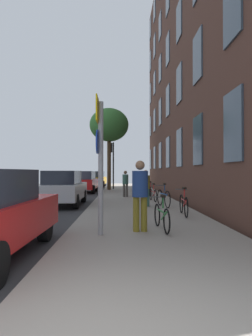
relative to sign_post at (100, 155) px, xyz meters
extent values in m
plane|color=#332D28|center=(-2.26, 10.53, -1.99)|extent=(41.80, 41.80, 0.00)
cube|color=#2D2D30|center=(-4.36, 10.53, -1.98)|extent=(7.00, 38.00, 0.01)
cube|color=gray|center=(1.24, 10.53, -1.93)|extent=(4.20, 38.00, 0.12)
cube|color=#513328|center=(3.84, 10.03, 6.84)|extent=(0.50, 27.00, 17.66)
cube|color=#384756|center=(3.56, 1.10, 0.85)|extent=(0.06, 1.27, 1.96)
cube|color=#384756|center=(3.56, 4.67, 0.85)|extent=(0.06, 1.27, 1.96)
cube|color=#384756|center=(3.56, 8.24, 0.85)|extent=(0.06, 1.27, 1.96)
cube|color=#384756|center=(3.56, 11.81, 0.85)|extent=(0.06, 1.27, 1.96)
cube|color=#384756|center=(3.56, 15.38, 0.85)|extent=(0.06, 1.27, 1.96)
cube|color=#384756|center=(3.56, 18.95, 0.85)|extent=(0.06, 1.27, 1.96)
cube|color=#384756|center=(3.56, 22.53, 0.85)|extent=(0.06, 1.27, 1.96)
cube|color=#384756|center=(3.56, 1.10, 4.18)|extent=(0.06, 1.27, 1.96)
cube|color=#384756|center=(3.56, 4.67, 4.18)|extent=(0.06, 1.27, 1.96)
cube|color=#384756|center=(3.56, 8.24, 4.18)|extent=(0.06, 1.27, 1.96)
cube|color=#384756|center=(3.56, 11.81, 4.18)|extent=(0.06, 1.27, 1.96)
cube|color=#384756|center=(3.56, 15.38, 4.18)|extent=(0.06, 1.27, 1.96)
cube|color=#384756|center=(3.56, 18.95, 4.18)|extent=(0.06, 1.27, 1.96)
cube|color=#384756|center=(3.56, 22.53, 4.18)|extent=(0.06, 1.27, 1.96)
cube|color=#384756|center=(3.56, 8.24, 7.51)|extent=(0.06, 1.27, 1.96)
cube|color=#384756|center=(3.56, 11.81, 7.51)|extent=(0.06, 1.27, 1.96)
cube|color=#384756|center=(3.56, 15.38, 7.51)|extent=(0.06, 1.27, 1.96)
cube|color=#384756|center=(3.56, 18.95, 7.51)|extent=(0.06, 1.27, 1.96)
cube|color=#384756|center=(3.56, 22.53, 7.51)|extent=(0.06, 1.27, 1.96)
cube|color=#384756|center=(3.56, 15.38, 10.84)|extent=(0.06, 1.27, 1.96)
cube|color=#384756|center=(3.56, 18.95, 10.84)|extent=(0.06, 1.27, 1.96)
cube|color=#384756|center=(3.56, 22.53, 10.84)|extent=(0.06, 1.27, 1.96)
cube|color=#384756|center=(3.56, 18.95, 14.18)|extent=(0.06, 1.27, 1.96)
cube|color=#384756|center=(3.56, 22.53, 14.18)|extent=(0.06, 1.27, 1.96)
cylinder|color=gray|center=(0.02, 0.00, -0.32)|extent=(0.12, 0.12, 3.10)
cube|color=yellow|center=(-0.06, 0.00, 1.05)|extent=(0.03, 0.60, 0.60)
cylinder|color=#14339E|center=(-0.06, 0.00, 0.30)|extent=(0.03, 0.56, 0.56)
cylinder|color=black|center=(-0.10, 17.95, 0.12)|extent=(0.12, 0.12, 3.97)
cube|color=black|center=(-0.28, 17.95, 1.66)|extent=(0.20, 0.24, 0.80)
sphere|color=#4B0707|center=(-0.39, 17.95, 1.92)|extent=(0.16, 0.16, 0.16)
sphere|color=orange|center=(-0.39, 17.95, 1.66)|extent=(0.16, 0.16, 0.16)
sphere|color=#083E11|center=(-0.39, 17.95, 1.40)|extent=(0.16, 0.16, 0.16)
cylinder|color=#4C3823|center=(-0.42, 16.89, 0.30)|extent=(0.31, 0.31, 4.34)
ellipsoid|color=#387533|center=(-0.42, 16.89, 3.43)|extent=(3.19, 3.19, 2.71)
torus|color=black|center=(1.48, 1.04, -1.56)|extent=(0.09, 0.61, 0.61)
torus|color=black|center=(1.57, 0.01, -1.56)|extent=(0.09, 0.61, 0.61)
cylinder|color=#267233|center=(1.52, 0.53, -1.40)|extent=(0.12, 0.87, 0.04)
cylinder|color=#267233|center=(1.54, 0.27, -1.47)|extent=(0.09, 0.53, 0.29)
cylinder|color=#267233|center=(1.53, 0.37, -1.16)|extent=(0.04, 0.04, 0.28)
cube|color=black|center=(1.53, 0.37, -1.00)|extent=(0.10, 0.24, 0.06)
cylinder|color=#4C4C4C|center=(1.48, 1.04, -1.08)|extent=(0.42, 0.07, 0.03)
torus|color=black|center=(2.64, 3.45, -1.53)|extent=(0.08, 0.67, 0.67)
torus|color=black|center=(2.57, 2.41, -1.53)|extent=(0.08, 0.67, 0.67)
cylinder|color=#B21E1E|center=(2.61, 2.93, -1.35)|extent=(0.10, 0.89, 0.04)
cylinder|color=#B21E1E|center=(2.59, 2.67, -1.43)|extent=(0.08, 0.54, 0.29)
cylinder|color=#B21E1E|center=(2.60, 2.77, -1.10)|extent=(0.04, 0.04, 0.28)
cube|color=black|center=(2.60, 2.77, -0.94)|extent=(0.10, 0.24, 0.06)
cylinder|color=#4C4C4C|center=(2.64, 3.45, -1.02)|extent=(0.42, 0.06, 0.03)
torus|color=black|center=(2.21, 5.79, -1.52)|extent=(0.16, 0.69, 0.70)
torus|color=black|center=(2.38, 4.86, -1.52)|extent=(0.16, 0.69, 0.70)
cylinder|color=#194C99|center=(2.29, 5.33, -1.33)|extent=(0.19, 0.80, 0.04)
cylinder|color=#194C99|center=(2.34, 5.09, -1.41)|extent=(0.13, 0.49, 0.27)
cylinder|color=#194C99|center=(2.32, 5.19, -1.07)|extent=(0.04, 0.04, 0.28)
cube|color=black|center=(2.32, 5.19, -0.91)|extent=(0.10, 0.24, 0.06)
cylinder|color=#4C4C4C|center=(2.21, 5.79, -0.99)|extent=(0.42, 0.11, 0.03)
torus|color=black|center=(2.07, 8.24, -1.57)|extent=(0.11, 0.60, 0.60)
torus|color=black|center=(2.18, 7.21, -1.57)|extent=(0.11, 0.60, 0.60)
cylinder|color=#B21E1E|center=(2.13, 7.73, -1.40)|extent=(0.14, 0.87, 0.04)
cylinder|color=#B21E1E|center=(2.15, 7.47, -1.48)|extent=(0.10, 0.53, 0.29)
cylinder|color=#B21E1E|center=(2.14, 7.57, -1.16)|extent=(0.04, 0.04, 0.28)
cube|color=black|center=(2.14, 7.57, -1.00)|extent=(0.10, 0.24, 0.06)
cylinder|color=#4C4C4C|center=(2.07, 8.24, -1.08)|extent=(0.42, 0.08, 0.03)
torus|color=black|center=(2.27, 10.63, -1.56)|extent=(0.08, 0.62, 0.62)
torus|color=black|center=(2.21, 9.62, -1.56)|extent=(0.08, 0.62, 0.62)
cylinder|color=#B21E1E|center=(2.24, 10.13, -1.39)|extent=(0.10, 0.86, 0.04)
cylinder|color=#B21E1E|center=(2.22, 9.87, -1.47)|extent=(0.08, 0.52, 0.28)
cylinder|color=#B21E1E|center=(2.23, 9.98, -1.15)|extent=(0.04, 0.04, 0.28)
cube|color=black|center=(2.23, 9.98, -0.99)|extent=(0.10, 0.24, 0.06)
cylinder|color=#4C4C4C|center=(2.27, 10.63, -1.07)|extent=(0.42, 0.06, 0.03)
torus|color=black|center=(1.54, 13.04, -1.55)|extent=(0.17, 0.64, 0.64)
torus|color=black|center=(1.34, 12.01, -1.55)|extent=(0.17, 0.64, 0.64)
cylinder|color=#194C99|center=(1.44, 12.53, -1.37)|extent=(0.22, 0.89, 0.04)
cylinder|color=#194C99|center=(1.39, 12.27, -1.45)|extent=(0.15, 0.54, 0.29)
cylinder|color=#194C99|center=(1.41, 12.37, -1.13)|extent=(0.04, 0.04, 0.28)
cube|color=black|center=(1.41, 12.37, -0.97)|extent=(0.10, 0.24, 0.06)
cylinder|color=#4C4C4C|center=(1.54, 13.04, -1.05)|extent=(0.42, 0.11, 0.03)
cylinder|color=olive|center=(0.87, 0.37, -1.44)|extent=(0.16, 0.16, 0.85)
cylinder|color=olive|center=(1.06, 0.37, -1.44)|extent=(0.16, 0.16, 0.85)
cylinder|color=navy|center=(0.97, 0.37, -0.70)|extent=(0.48, 0.48, 0.64)
sphere|color=#936B4C|center=(0.97, 0.37, -0.24)|extent=(0.23, 0.23, 0.23)
cylinder|color=#33594C|center=(1.48, 5.52, -1.49)|extent=(0.14, 0.14, 0.75)
cylinder|color=#33594C|center=(1.65, 5.52, -1.49)|extent=(0.14, 0.14, 0.75)
cylinder|color=olive|center=(1.57, 5.52, -0.84)|extent=(0.43, 0.43, 0.56)
sphere|color=#936B4C|center=(1.57, 5.52, -0.43)|extent=(0.20, 0.20, 0.20)
cylinder|color=#4C4742|center=(0.71, 10.14, -1.49)|extent=(0.14, 0.14, 0.75)
cylinder|color=#4C4742|center=(0.87, 10.14, -1.49)|extent=(0.14, 0.14, 0.75)
cylinder|color=#33594C|center=(0.79, 10.14, -0.84)|extent=(0.45, 0.45, 0.56)
sphere|color=brown|center=(0.79, 10.14, -0.44)|extent=(0.20, 0.20, 0.20)
cylinder|color=black|center=(-1.22, -0.14, -1.66)|extent=(0.22, 0.64, 0.64)
cube|color=#B7B7BC|center=(-2.17, 6.86, -1.31)|extent=(1.72, 4.13, 0.70)
cube|color=#1E232D|center=(-2.17, 6.65, -0.66)|extent=(1.44, 2.31, 0.60)
cylinder|color=black|center=(-2.94, 8.18, -1.66)|extent=(0.22, 0.64, 0.64)
cylinder|color=black|center=(-1.40, 8.18, -1.66)|extent=(0.22, 0.64, 0.64)
cylinder|color=black|center=(-2.94, 5.54, -1.66)|extent=(0.22, 0.64, 0.64)
cylinder|color=black|center=(-1.40, 5.54, -1.66)|extent=(0.22, 0.64, 0.64)
cube|color=red|center=(-2.31, 15.19, -1.31)|extent=(2.06, 4.19, 0.70)
cube|color=#2D3847|center=(-2.31, 14.99, -0.66)|extent=(1.69, 2.37, 0.60)
cylinder|color=black|center=(-3.18, 16.51, -1.66)|extent=(0.22, 0.64, 0.64)
cylinder|color=black|center=(-1.44, 16.51, -1.66)|extent=(0.22, 0.64, 0.64)
cylinder|color=black|center=(-3.18, 13.88, -1.66)|extent=(0.22, 0.64, 0.64)
cylinder|color=black|center=(-1.44, 13.88, -1.66)|extent=(0.22, 0.64, 0.64)
cube|color=orange|center=(-1.99, 23.53, -1.31)|extent=(1.95, 4.05, 0.70)
cube|color=#2D3847|center=(-1.99, 23.33, -0.66)|extent=(1.59, 2.29, 0.60)
cylinder|color=black|center=(-2.80, 24.80, -1.66)|extent=(0.22, 0.64, 0.64)
cylinder|color=black|center=(-1.19, 24.80, -1.66)|extent=(0.22, 0.64, 0.64)
cylinder|color=black|center=(-2.80, 22.25, -1.66)|extent=(0.22, 0.64, 0.64)
cylinder|color=black|center=(-1.19, 22.25, -1.66)|extent=(0.22, 0.64, 0.64)
camera|label=1|loc=(0.47, -6.74, -0.40)|focal=30.97mm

